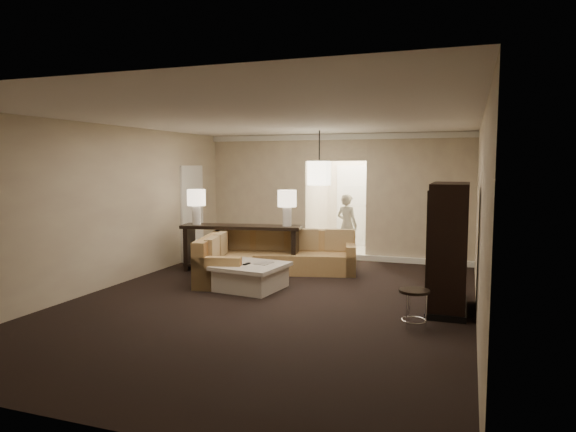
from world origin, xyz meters
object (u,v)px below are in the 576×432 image
at_px(coffee_table, 251,276).
at_px(console_table, 241,244).
at_px(armoire, 448,250).
at_px(drink_table, 414,300).
at_px(person, 347,222).
at_px(sectional_sofa, 266,258).

bearing_deg(coffee_table, console_table, 120.79).
bearing_deg(armoire, drink_table, -110.52).
bearing_deg(person, console_table, 77.17).
relative_size(sectional_sofa, armoire, 1.57).
bearing_deg(drink_table, coffee_table, 157.57).
relative_size(coffee_table, person, 0.75).
relative_size(drink_table, person, 0.31).
height_order(sectional_sofa, drink_table, sectional_sofa).
xyz_separation_m(coffee_table, console_table, (-0.78, 1.31, 0.33)).
distance_m(console_table, drink_table, 4.40).
relative_size(coffee_table, drink_table, 2.42).
distance_m(sectional_sofa, person, 2.71).
distance_m(coffee_table, drink_table, 3.08).
xyz_separation_m(coffee_table, armoire, (3.21, -0.19, 0.67)).
bearing_deg(armoire, person, 122.08).
bearing_deg(drink_table, armoire, 69.48).
height_order(coffee_table, drink_table, drink_table).
bearing_deg(drink_table, console_table, 145.54).
height_order(coffee_table, person, person).
xyz_separation_m(coffee_table, person, (0.82, 3.61, 0.58)).
relative_size(sectional_sofa, console_table, 1.19).
distance_m(sectional_sofa, armoire, 3.69).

